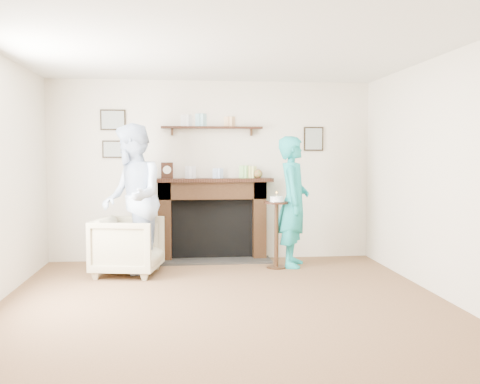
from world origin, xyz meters
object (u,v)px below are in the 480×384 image
man (133,273)px  woman (293,266)px  pedestal_table (276,221)px  armchair (129,274)px

man → woman: man is taller
pedestal_table → man: bearing=-176.8°
armchair → woman: woman is taller
woman → pedestal_table: size_ratio=1.72×
armchair → woman: bearing=-71.7°
man → woman: 2.08m
armchair → man: 0.09m
man → woman: bearing=83.2°
woman → pedestal_table: (-0.24, -0.10, 0.61)m
pedestal_table → woman: bearing=22.5°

